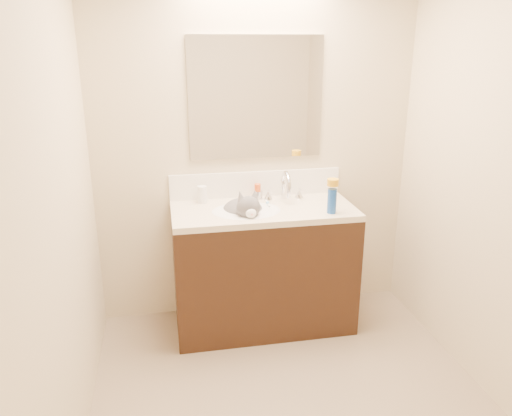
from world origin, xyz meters
name	(u,v)px	position (x,y,z in m)	size (l,w,h in m)	color
room_shell	(310,142)	(0.00, 0.00, 1.49)	(2.24, 2.54, 2.52)	beige
vanity_cabinet	(263,270)	(0.00, 0.97, 0.41)	(1.20, 0.55, 0.82)	black
counter_slab	(264,211)	(0.00, 0.97, 0.84)	(1.20, 0.55, 0.04)	beige
basin	(246,221)	(-0.12, 0.94, 0.79)	(0.45, 0.36, 0.14)	white
faucet	(285,188)	(0.18, 1.11, 0.95)	(0.28, 0.20, 0.21)	silver
cat	(244,213)	(-0.13, 0.98, 0.83)	(0.35, 0.41, 0.32)	#525052
backsplash	(256,184)	(0.00, 1.24, 0.95)	(1.20, 0.02, 0.18)	white
mirror	(256,98)	(0.00, 1.24, 1.54)	(0.90, 0.02, 0.80)	white
pill_bottle	(202,194)	(-0.38, 1.16, 0.92)	(0.06, 0.06, 0.12)	white
pill_label	(202,196)	(-0.38, 1.16, 0.90)	(0.06, 0.06, 0.04)	#DE5025
silver_jar	(259,195)	(0.01, 1.17, 0.89)	(0.05, 0.05, 0.06)	#B7B7BC
amber_bottle	(258,192)	(0.00, 1.17, 0.91)	(0.04, 0.04, 0.11)	#D34D18
toothbrush	(268,203)	(0.04, 1.05, 0.86)	(0.01, 0.14, 0.01)	white
toothbrush_head	(268,203)	(0.04, 1.05, 0.87)	(0.02, 0.03, 0.02)	#71BBF1
spray_can	(332,201)	(0.40, 0.80, 0.94)	(0.06, 0.06, 0.16)	#16449F
spray_cap	(333,182)	(0.40, 0.80, 1.06)	(0.07, 0.07, 0.04)	gold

